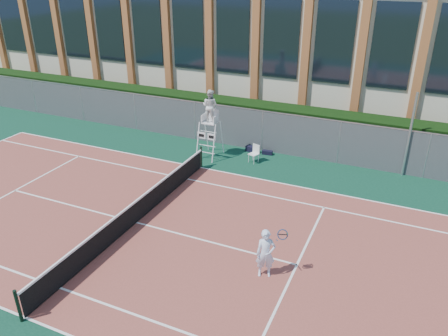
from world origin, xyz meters
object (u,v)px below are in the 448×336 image
at_px(umpire_chair, 210,108).
at_px(plastic_chair, 255,152).
at_px(tennis_player, 266,253).
at_px(steel_pole, 409,135).

relative_size(umpire_chair, plastic_chair, 3.90).
relative_size(plastic_chair, tennis_player, 0.54).
xyz_separation_m(steel_pole, tennis_player, (-3.51, -9.63, -1.14)).
bearing_deg(steel_pole, plastic_chair, -168.30).
distance_m(steel_pole, plastic_chair, 7.23).
height_order(steel_pole, umpire_chair, steel_pole).
bearing_deg(plastic_chair, steel_pole, 11.70).
height_order(umpire_chair, plastic_chair, umpire_chair).
relative_size(steel_pole, umpire_chair, 1.13).
xyz_separation_m(umpire_chair, tennis_player, (5.78, -7.97, -1.74)).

